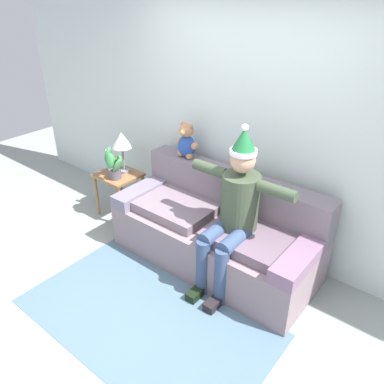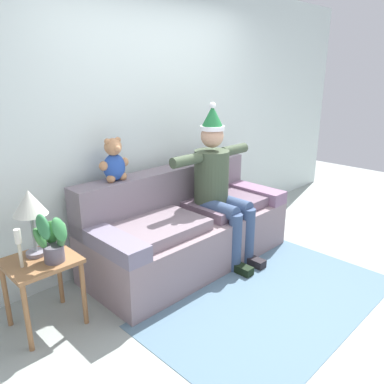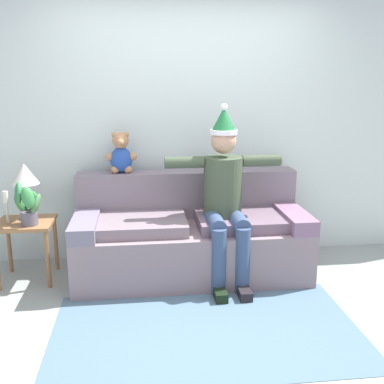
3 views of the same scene
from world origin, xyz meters
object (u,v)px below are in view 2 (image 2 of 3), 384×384
(side_table, at_px, (42,271))
(couch, at_px, (186,227))
(candle_tall, at_px, (19,243))
(teddy_bear, at_px, (114,162))
(table_lamp, at_px, (30,206))
(person_seated, at_px, (219,182))
(potted_plant, at_px, (52,239))

(side_table, bearing_deg, couch, 0.14)
(candle_tall, bearing_deg, teddy_bear, 16.27)
(teddy_bear, distance_m, side_table, 1.08)
(side_table, relative_size, candle_tall, 1.93)
(candle_tall, bearing_deg, table_lamp, 36.65)
(person_seated, height_order, side_table, person_seated)
(potted_plant, bearing_deg, couch, 4.19)
(person_seated, bearing_deg, table_lamp, 171.62)
(person_seated, height_order, potted_plant, person_seated)
(potted_plant, bearing_deg, side_table, 122.69)
(table_lamp, xyz_separation_m, potted_plant, (0.05, -0.19, -0.21))
(person_seated, xyz_separation_m, table_lamp, (-1.72, 0.25, 0.13))
(table_lamp, height_order, potted_plant, table_lamp)
(couch, relative_size, side_table, 3.81)
(side_table, xyz_separation_m, table_lamp, (0.01, 0.09, 0.48))
(potted_plant, relative_size, candle_tall, 1.40)
(potted_plant, bearing_deg, teddy_bear, 24.98)
(teddy_bear, relative_size, candle_tall, 1.36)
(side_table, xyz_separation_m, candle_tall, (-0.13, -0.02, 0.28))
(person_seated, xyz_separation_m, potted_plant, (-1.67, 0.07, -0.08))
(potted_plant, bearing_deg, person_seated, -2.31)
(couch, xyz_separation_m, potted_plant, (-1.38, -0.10, 0.36))
(couch, height_order, side_table, couch)
(couch, distance_m, table_lamp, 1.55)
(couch, relative_size, table_lamp, 4.15)
(person_seated, xyz_separation_m, teddy_bear, (-0.89, 0.43, 0.28))
(potted_plant, distance_m, candle_tall, 0.21)
(teddy_bear, bearing_deg, person_seated, -25.71)
(teddy_bear, distance_m, table_lamp, 0.86)
(side_table, height_order, table_lamp, table_lamp)
(person_seated, bearing_deg, teddy_bear, 154.29)
(teddy_bear, bearing_deg, table_lamp, -168.01)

